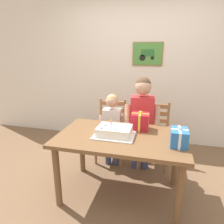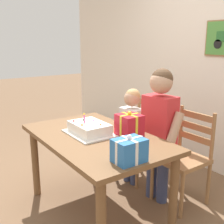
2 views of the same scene
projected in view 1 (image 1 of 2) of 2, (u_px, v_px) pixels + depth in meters
The scene contains 10 objects.
ground_plane at pixel (121, 193), 2.43m from camera, with size 20.00×20.00×0.00m, color brown.
back_wall at pixel (141, 70), 3.58m from camera, with size 6.40×0.11×2.60m.
dining_table at pixel (121, 144), 2.24m from camera, with size 1.40×0.85×0.75m.
birthday_cake at pixel (114, 131), 2.20m from camera, with size 0.44×0.34×0.19m.
gift_box_red_large at pixel (179, 137), 1.96m from camera, with size 0.17×0.22×0.20m.
gift_box_beside_cake at pixel (140, 121), 2.36m from camera, with size 0.20×0.19×0.23m.
chair_left at pixel (111, 130), 3.11m from camera, with size 0.45×0.45×0.92m.
chair_right at pixel (154, 134), 2.96m from camera, with size 0.42×0.42×0.92m.
child_older at pixel (142, 115), 2.73m from camera, with size 0.49×0.29×1.31m.
child_younger at pixel (112, 123), 2.87m from camera, with size 0.39×0.23×1.07m.
Camera 1 is at (0.40, -2.00, 1.64)m, focal length 32.56 mm.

